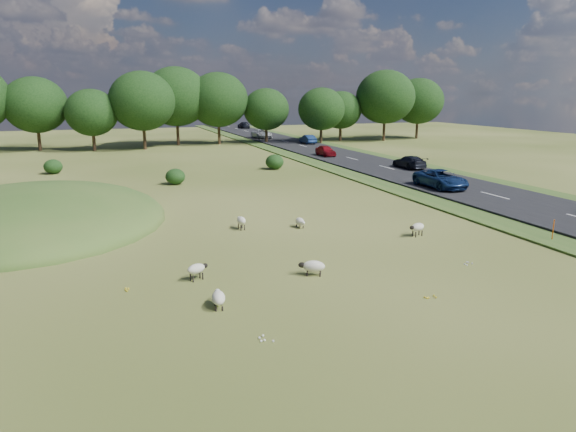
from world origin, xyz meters
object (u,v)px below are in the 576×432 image
object	(u,v)px
sheep_3	(197,269)
sheep_5	(218,298)
marker_post	(553,231)
car_6	(441,179)
car_7	(262,134)
sheep_4	(313,266)
sheep_1	(241,221)
sheep_2	(417,227)
car_1	(409,162)
car_5	(326,151)
sheep_0	(300,222)
car_0	(308,139)
car_2	(244,125)

from	to	relation	value
sheep_3	sheep_5	size ratio (longest dim) A/B	0.90
marker_post	car_6	bearing A→B (deg)	77.19
car_6	car_7	distance (m)	50.52
sheep_4	sheep_3	bearing A→B (deg)	13.14
sheep_1	car_7	distance (m)	59.86
sheep_2	sheep_5	xyz separation A→B (m)	(-12.45, -5.94, -0.12)
sheep_2	sheep_4	world-z (taller)	sheep_2
car_1	car_7	size ratio (longest dim) A/B	0.81
sheep_3	car_5	bearing A→B (deg)	34.63
marker_post	sheep_1	distance (m)	17.10
sheep_3	sheep_4	world-z (taller)	sheep_3
sheep_0	car_7	size ratio (longest dim) A/B	0.19
car_6	sheep_2	bearing A→B (deg)	-130.47
marker_post	car_7	xyz separation A→B (m)	(3.30, 65.02, 0.41)
car_0	car_6	world-z (taller)	car_6
car_5	car_6	size ratio (longest dim) A/B	0.72
sheep_0	sheep_3	bearing A→B (deg)	-50.52
sheep_1	sheep_2	xyz separation A→B (m)	(8.81, -4.77, 0.01)
car_5	sheep_2	bearing A→B (deg)	-105.51
car_2	car_7	world-z (taller)	car_7
sheep_0	sheep_1	xyz separation A→B (m)	(-3.37, 0.82, 0.15)
marker_post	car_1	distance (m)	26.05
car_0	car_5	size ratio (longest dim) A/B	1.07
car_2	car_7	size ratio (longest dim) A/B	0.86
sheep_1	car_7	world-z (taller)	car_7
sheep_2	car_0	distance (m)	51.71
car_0	car_2	xyz separation A→B (m)	(0.00, 38.26, 0.01)
marker_post	sheep_2	distance (m)	7.08
sheep_2	car_0	world-z (taller)	car_0
marker_post	car_0	world-z (taller)	car_0
sheep_2	car_7	distance (m)	62.48
sheep_3	car_0	size ratio (longest dim) A/B	0.26
car_0	car_5	xyz separation A→B (m)	(-3.80, -15.46, -0.02)
sheep_5	car_7	xyz separation A→B (m)	(22.03, 67.68, 0.60)
marker_post	sheep_5	xyz separation A→B (m)	(-18.73, -2.66, -0.19)
sheep_1	car_7	size ratio (longest dim) A/B	0.19
sheep_1	sheep_5	xyz separation A→B (m)	(-3.64, -10.71, -0.12)
sheep_0	car_6	world-z (taller)	car_6
sheep_4	car_7	size ratio (longest dim) A/B	0.22
sheep_1	sheep_4	xyz separation A→B (m)	(0.97, -8.66, -0.10)
marker_post	car_5	bearing A→B (deg)	85.01
marker_post	car_5	world-z (taller)	car_5
car_1	car_2	size ratio (longest dim) A/B	0.95
sheep_1	car_7	xyz separation A→B (m)	(18.38, 56.97, 0.48)
sheep_1	sheep_2	distance (m)	10.02
sheep_0	car_7	xyz separation A→B (m)	(15.02, 57.79, 0.63)
sheep_4	sheep_5	xyz separation A→B (m)	(-4.61, -2.05, -0.02)
car_6	marker_post	bearing A→B (deg)	-102.81
sheep_3	car_7	distance (m)	68.24
sheep_0	sheep_2	bearing A→B (deg)	50.68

